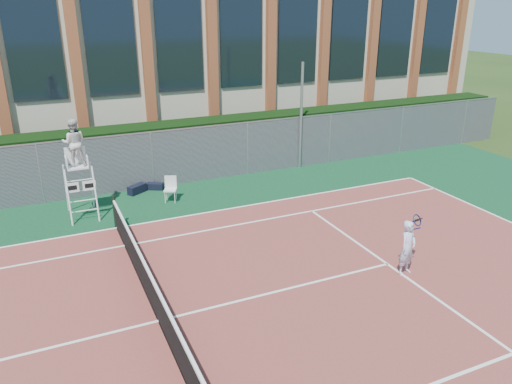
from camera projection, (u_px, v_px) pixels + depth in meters
name	position (u px, v px, depth m)	size (l,w,h in m)	color
ground	(159.00, 322.00, 11.31)	(120.00, 120.00, 0.00)	#233814
apron	(149.00, 299.00, 12.16)	(36.00, 20.00, 0.01)	#0D3A1E
tennis_court	(159.00, 321.00, 11.30)	(23.77, 10.97, 0.02)	brown
tennis_net	(157.00, 302.00, 11.12)	(0.10, 11.30, 1.10)	black
fence	(99.00, 167.00, 18.42)	(40.00, 0.06, 2.20)	#595E60
hedge	(94.00, 158.00, 19.44)	(40.00, 1.40, 2.20)	black
building	(66.00, 59.00, 25.14)	(45.00, 10.60, 8.22)	#C0B79F
steel_pole	(301.00, 116.00, 21.16)	(0.12, 0.12, 4.53)	#9EA0A5
umpire_chair	(74.00, 145.00, 16.11)	(0.94, 1.45, 3.38)	white
plastic_chair	(171.00, 187.00, 18.05)	(0.56, 0.56, 0.92)	silver
sports_bag_near	(137.00, 189.00, 18.91)	(0.75, 0.30, 0.32)	black
sports_bag_far	(155.00, 186.00, 19.29)	(0.63, 0.27, 0.25)	black
tennis_player	(408.00, 247.00, 13.04)	(0.91, 0.67, 1.54)	silver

